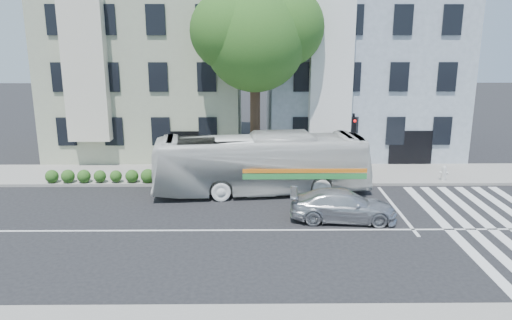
{
  "coord_description": "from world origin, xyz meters",
  "views": [
    {
      "loc": [
        -0.23,
        -19.23,
        8.01
      ],
      "look_at": [
        -0.01,
        2.34,
        2.4
      ],
      "focal_mm": 35.0,
      "sensor_mm": 36.0,
      "label": 1
    }
  ],
  "objects_px": {
    "bus": "(261,164)",
    "fire_hydrant": "(444,173)",
    "traffic_signal": "(353,140)",
    "sedan": "(343,206)"
  },
  "relations": [
    {
      "from": "bus",
      "to": "fire_hydrant",
      "type": "bearing_deg",
      "value": -87.43
    },
    {
      "from": "bus",
      "to": "fire_hydrant",
      "type": "height_order",
      "value": "bus"
    },
    {
      "from": "sedan",
      "to": "fire_hydrant",
      "type": "distance_m",
      "value": 8.4
    },
    {
      "from": "bus",
      "to": "sedan",
      "type": "bearing_deg",
      "value": -144.34
    },
    {
      "from": "traffic_signal",
      "to": "sedan",
      "type": "bearing_deg",
      "value": -88.58
    },
    {
      "from": "bus",
      "to": "fire_hydrant",
      "type": "distance_m",
      "value": 10.06
    },
    {
      "from": "sedan",
      "to": "traffic_signal",
      "type": "distance_m",
      "value": 5.32
    },
    {
      "from": "bus",
      "to": "fire_hydrant",
      "type": "relative_size",
      "value": 13.32
    },
    {
      "from": "traffic_signal",
      "to": "fire_hydrant",
      "type": "bearing_deg",
      "value": 22.82
    },
    {
      "from": "bus",
      "to": "fire_hydrant",
      "type": "xyz_separation_m",
      "value": [
        9.9,
        1.5,
        -0.95
      ]
    }
  ]
}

